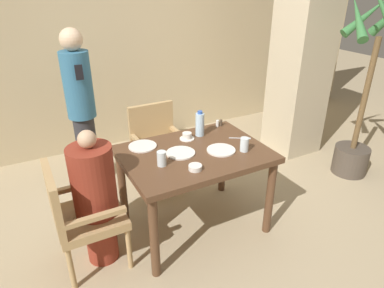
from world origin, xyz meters
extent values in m
plane|color=tan|center=(0.00, 0.00, 0.00)|extent=(16.00, 16.00, 0.00)
cube|color=#C6B289|center=(0.00, 2.05, 1.40)|extent=(8.00, 0.06, 2.80)
cube|color=#BCAD8E|center=(1.88, 0.80, 1.35)|extent=(0.55, 0.55, 2.70)
cube|color=brown|center=(0.00, 0.00, 0.73)|extent=(1.18, 0.87, 0.05)
cylinder|color=brown|center=(-0.53, -0.37, 0.35)|extent=(0.07, 0.07, 0.71)
cylinder|color=brown|center=(0.53, -0.37, 0.35)|extent=(0.07, 0.07, 0.71)
cylinder|color=brown|center=(-0.53, 0.37, 0.35)|extent=(0.07, 0.07, 0.71)
cylinder|color=brown|center=(0.53, 0.37, 0.35)|extent=(0.07, 0.07, 0.71)
cube|color=tan|center=(-0.89, 0.00, 0.41)|extent=(0.49, 0.49, 0.07)
cube|color=tan|center=(-1.12, 0.00, 0.66)|extent=(0.05, 0.49, 0.42)
cube|color=tan|center=(-0.89, 0.22, 0.57)|extent=(0.44, 0.04, 0.04)
cube|color=tan|center=(-0.89, -0.22, 0.57)|extent=(0.44, 0.04, 0.04)
cylinder|color=tan|center=(-0.68, 0.21, 0.19)|extent=(0.04, 0.04, 0.38)
cylinder|color=tan|center=(-0.68, -0.21, 0.19)|extent=(0.04, 0.04, 0.38)
cylinder|color=tan|center=(-1.11, 0.21, 0.19)|extent=(0.04, 0.04, 0.38)
cylinder|color=tan|center=(-1.11, -0.21, 0.19)|extent=(0.04, 0.04, 0.38)
cylinder|color=maroon|center=(-0.83, 0.00, 0.22)|extent=(0.24, 0.24, 0.45)
cylinder|color=maroon|center=(-0.83, 0.00, 0.72)|extent=(0.32, 0.32, 0.54)
sphere|color=tan|center=(-0.83, 0.00, 1.06)|extent=(0.13, 0.13, 0.13)
cube|color=tan|center=(0.00, 0.74, 0.41)|extent=(0.49, 0.49, 0.07)
cube|color=tan|center=(0.00, 0.96, 0.66)|extent=(0.49, 0.05, 0.42)
cube|color=tan|center=(0.22, 0.74, 0.57)|extent=(0.04, 0.44, 0.04)
cube|color=tan|center=(-0.22, 0.74, 0.57)|extent=(0.04, 0.44, 0.04)
cylinder|color=tan|center=(0.21, 0.52, 0.19)|extent=(0.04, 0.04, 0.38)
cylinder|color=tan|center=(-0.21, 0.52, 0.19)|extent=(0.04, 0.04, 0.38)
cylinder|color=tan|center=(0.21, 0.95, 0.19)|extent=(0.04, 0.04, 0.38)
cylinder|color=tan|center=(-0.21, 0.95, 0.19)|extent=(0.04, 0.04, 0.38)
cylinder|color=#2D2D33|center=(-0.65, 1.20, 0.38)|extent=(0.21, 0.21, 0.77)
cylinder|color=teal|center=(-0.65, 1.20, 1.10)|extent=(0.28, 0.28, 0.65)
sphere|color=beige|center=(-0.65, 1.20, 1.53)|extent=(0.21, 0.21, 0.21)
cube|color=black|center=(-0.65, 1.03, 1.26)|extent=(0.07, 0.01, 0.14)
cylinder|color=#4C4238|center=(2.03, -0.01, 0.16)|extent=(0.38, 0.38, 0.32)
cylinder|color=brown|center=(2.03, -0.01, 0.92)|extent=(0.06, 0.06, 1.21)
cone|color=#38753D|center=(2.09, 0.21, 1.70)|extent=(0.53, 0.22, 0.43)
cone|color=#38753D|center=(1.83, 0.11, 1.70)|extent=(0.37, 0.49, 0.42)
cone|color=#38753D|center=(1.90, -0.10, 1.77)|extent=(0.30, 0.39, 0.54)
cylinder|color=white|center=(-0.35, 0.28, 0.76)|extent=(0.24, 0.24, 0.01)
cylinder|color=white|center=(0.20, -0.09, 0.76)|extent=(0.24, 0.24, 0.01)
cylinder|color=white|center=(-0.12, 0.02, 0.76)|extent=(0.24, 0.24, 0.01)
cylinder|color=white|center=(0.06, 0.24, 0.76)|extent=(0.13, 0.13, 0.01)
cylinder|color=white|center=(0.06, 0.24, 0.79)|extent=(0.08, 0.08, 0.05)
cylinder|color=white|center=(-0.13, -0.26, 0.78)|extent=(0.10, 0.10, 0.04)
cylinder|color=silver|center=(0.19, 0.26, 0.86)|extent=(0.08, 0.08, 0.21)
cylinder|color=#3359B2|center=(0.19, 0.26, 0.98)|extent=(0.04, 0.04, 0.02)
cylinder|color=silver|center=(-0.33, -0.08, 0.82)|extent=(0.07, 0.07, 0.12)
cylinder|color=silver|center=(0.37, -0.18, 0.82)|extent=(0.07, 0.07, 0.12)
cylinder|color=white|center=(0.44, 0.35, 0.79)|extent=(0.03, 0.03, 0.07)
cylinder|color=#4C3D2D|center=(0.48, 0.35, 0.79)|extent=(0.03, 0.03, 0.06)
cube|color=silver|center=(0.47, 0.04, 0.76)|extent=(0.15, 0.10, 0.00)
cube|color=silver|center=(0.54, -0.01, 0.76)|extent=(0.04, 0.04, 0.00)
camera|label=1|loc=(-1.19, -2.19, 2.05)|focal=32.00mm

